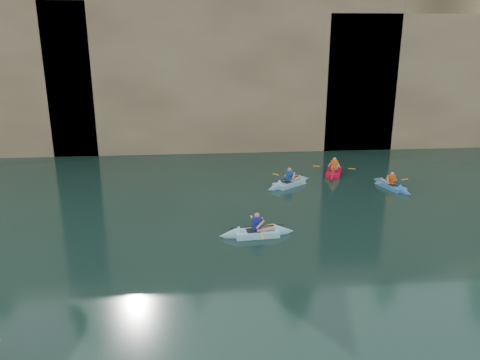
{
  "coord_description": "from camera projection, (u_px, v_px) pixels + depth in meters",
  "views": [
    {
      "loc": [
        -0.08,
        -10.9,
        8.03
      ],
      "look_at": [
        1.4,
        5.25,
        3.0
      ],
      "focal_mm": 35.0,
      "sensor_mm": 36.0,
      "label": 1
    }
  ],
  "objects": [
    {
      "name": "sea_cave_center",
      "position": [
        142.0,
        131.0,
        32.81
      ],
      "size": [
        3.5,
        1.0,
        3.2
      ],
      "primitive_type": "cube",
      "color": "black",
      "rests_on": "ground"
    },
    {
      "name": "ground",
      "position": [
        207.0,
        343.0,
        12.75
      ],
      "size": [
        160.0,
        160.0,
        0.0
      ],
      "primitive_type": "plane",
      "color": "black",
      "rests_on": "ground"
    },
    {
      "name": "sea_cave_east",
      "position": [
        337.0,
        119.0,
        33.84
      ],
      "size": [
        5.0,
        1.0,
        4.5
      ],
      "primitive_type": "cube",
      "color": "black",
      "rests_on": "ground"
    },
    {
      "name": "kayaker_red_far",
      "position": [
        334.0,
        172.0,
        28.19
      ],
      "size": [
        2.39,
        3.55,
        1.29
      ],
      "rotation": [
        0.0,
        0.0,
        1.2
      ],
      "color": "red",
      "rests_on": "ground"
    },
    {
      "name": "kayaker_ltblue_mid",
      "position": [
        289.0,
        183.0,
        26.05
      ],
      "size": [
        3.15,
        2.58,
        1.27
      ],
      "rotation": [
        0.0,
        0.0,
        0.63
      ],
      "color": "#7EB5D3",
      "rests_on": "ground"
    },
    {
      "name": "cliff",
      "position": [
        197.0,
        60.0,
        39.51
      ],
      "size": [
        70.0,
        16.0,
        12.0
      ],
      "primitive_type": "cube",
      "color": "tan",
      "rests_on": "ground"
    },
    {
      "name": "kayaker_blue_east",
      "position": [
        391.0,
        186.0,
        25.65
      ],
      "size": [
        2.16,
        3.23,
        1.12
      ],
      "rotation": [
        0.0,
        0.0,
        1.86
      ],
      "color": "#397AC4",
      "rests_on": "ground"
    },
    {
      "name": "cliff_slab_center",
      "position": [
        226.0,
        70.0,
        32.73
      ],
      "size": [
        24.0,
        2.4,
        11.4
      ],
      "primitive_type": "cube",
      "color": "#9C885E",
      "rests_on": "ground"
    },
    {
      "name": "kayaker_ltblue_near",
      "position": [
        257.0,
        232.0,
        19.52
      ],
      "size": [
        3.25,
        2.48,
        1.27
      ],
      "rotation": [
        0.0,
        0.0,
        0.08
      ],
      "color": "#8ED5EE",
      "rests_on": "ground"
    }
  ]
}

